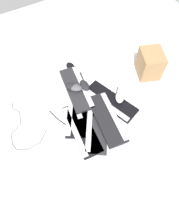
# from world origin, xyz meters

# --- Properties ---
(ground_plane) EXTENTS (3.20, 3.20, 0.00)m
(ground_plane) POSITION_xyz_m (0.00, 0.00, 0.00)
(ground_plane) COLOR white
(keyboard_0) EXTENTS (0.29, 0.46, 0.03)m
(keyboard_0) POSITION_xyz_m (0.23, 0.09, 0.01)
(keyboard_0) COLOR black
(keyboard_0) RESTS_ON ground
(keyboard_1) EXTENTS (0.24, 0.46, 0.03)m
(keyboard_1) POSITION_xyz_m (0.04, 0.26, 0.01)
(keyboard_1) COLOR #232326
(keyboard_1) RESTS_ON ground
(keyboard_2) EXTENTS (0.36, 0.45, 0.03)m
(keyboard_2) POSITION_xyz_m (-0.04, 0.14, 0.01)
(keyboard_2) COLOR black
(keyboard_2) RESTS_ON ground
(keyboard_3) EXTENTS (0.19, 0.45, 0.03)m
(keyboard_3) POSITION_xyz_m (-0.08, -0.01, 0.01)
(keyboard_3) COLOR black
(keyboard_3) RESTS_ON ground
(keyboard_4) EXTENTS (0.36, 0.45, 0.03)m
(keyboard_4) POSITION_xyz_m (0.03, -0.04, 0.01)
(keyboard_4) COLOR #232326
(keyboard_4) RESTS_ON ground
(keyboard_5) EXTENTS (0.21, 0.46, 0.03)m
(keyboard_5) POSITION_xyz_m (0.05, 0.31, 0.04)
(keyboard_5) COLOR #232326
(keyboard_5) RESTS_ON keyboard_1
(keyboard_6) EXTENTS (0.21, 0.46, 0.03)m
(keyboard_6) POSITION_xyz_m (0.12, -0.04, 0.04)
(keyboard_6) COLOR black
(keyboard_6) RESTS_ON keyboard_4
(mouse_0) EXTENTS (0.13, 0.12, 0.04)m
(mouse_0) POSITION_xyz_m (0.03, 0.30, 0.08)
(mouse_0) COLOR #4C4C51
(mouse_0) RESTS_ON keyboard_5
(mouse_1) EXTENTS (0.12, 0.13, 0.04)m
(mouse_1) POSITION_xyz_m (0.30, 0.07, 0.05)
(mouse_1) COLOR silver
(mouse_1) RESTS_ON keyboard_0
(mouse_2) EXTENTS (0.13, 0.12, 0.04)m
(mouse_2) POSITION_xyz_m (0.01, 0.32, 0.08)
(mouse_2) COLOR black
(mouse_2) RESTS_ON keyboard_5
(mouse_3) EXTENTS (0.07, 0.11, 0.04)m
(mouse_3) POSITION_xyz_m (0.12, 0.56, 0.02)
(mouse_3) COLOR black
(mouse_3) RESTS_ON ground
(mouse_4) EXTENTS (0.07, 0.11, 0.04)m
(mouse_4) POSITION_xyz_m (0.11, 0.28, 0.08)
(mouse_4) COLOR black
(mouse_4) RESTS_ON keyboard_5
(cable_0) EXTENTS (0.59, 0.31, 0.01)m
(cable_0) POSITION_xyz_m (0.05, 0.06, 0.00)
(cable_0) COLOR black
(cable_0) RESTS_ON ground
(cable_1) EXTENTS (0.26, 0.43, 0.01)m
(cable_1) POSITION_xyz_m (-0.47, 0.19, 0.00)
(cable_1) COLOR #59595B
(cable_1) RESTS_ON ground
(cardboard_box) EXTENTS (0.24, 0.25, 0.22)m
(cardboard_box) POSITION_xyz_m (0.67, 0.19, 0.11)
(cardboard_box) COLOR #9E774C
(cardboard_box) RESTS_ON ground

